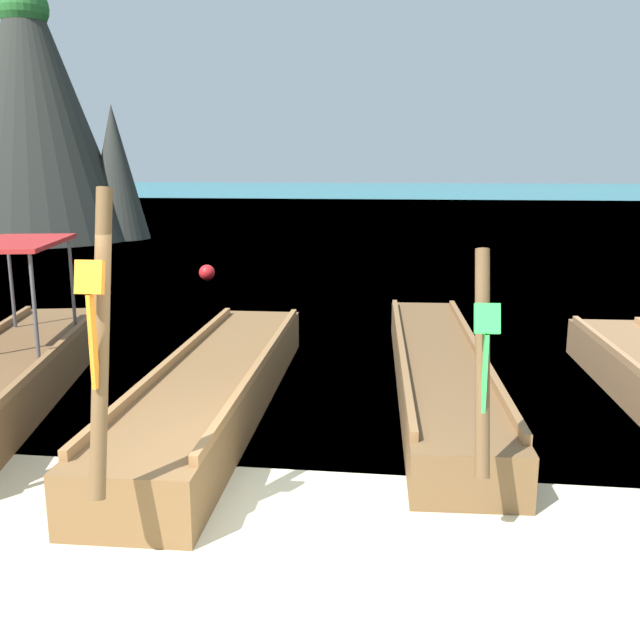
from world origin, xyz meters
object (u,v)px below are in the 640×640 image
longtail_boat_orange_ribbon (217,387)px  karst_rock (36,106)px  longtail_boat_violet_ribbon (9,373)px  longtail_boat_green_ribbon (438,371)px  mooring_buoy_near (207,273)px

longtail_boat_orange_ribbon → karst_rock: size_ratio=0.64×
longtail_boat_violet_ribbon → karst_rock: karst_rock is taller
longtail_boat_orange_ribbon → longtail_boat_green_ribbon: longtail_boat_orange_ribbon is taller
longtail_boat_orange_ribbon → mooring_buoy_near: longtail_boat_orange_ribbon is taller
longtail_boat_violet_ribbon → longtail_boat_orange_ribbon: size_ratio=0.98×
longtail_boat_green_ribbon → longtail_boat_violet_ribbon: bearing=-168.9°
longtail_boat_orange_ribbon → karst_rock: bearing=123.1°
karst_rock → mooring_buoy_near: (9.64, -9.57, -5.11)m
karst_rock → mooring_buoy_near: bearing=-44.8°
longtail_boat_violet_ribbon → longtail_boat_green_ribbon: 5.65m
longtail_boat_violet_ribbon → mooring_buoy_near: size_ratio=16.10×
longtail_boat_violet_ribbon → longtail_boat_orange_ribbon: (2.80, -0.08, -0.04)m
longtail_boat_violet_ribbon → karst_rock: (-9.86, 19.36, 4.96)m
karst_rock → longtail_boat_green_ribbon: bearing=-49.9°
longtail_boat_violet_ribbon → longtail_boat_green_ribbon: (5.55, 1.09, -0.07)m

